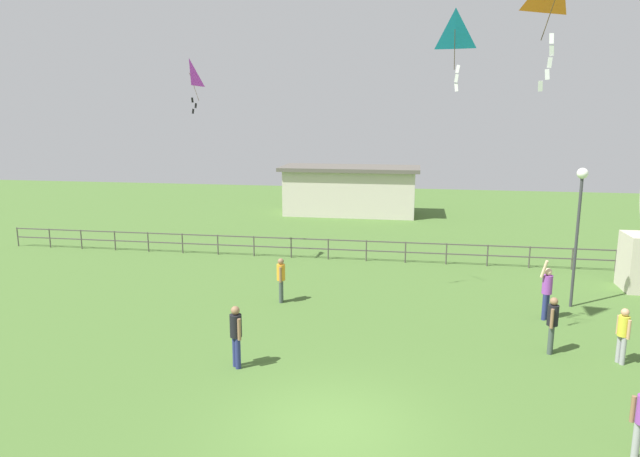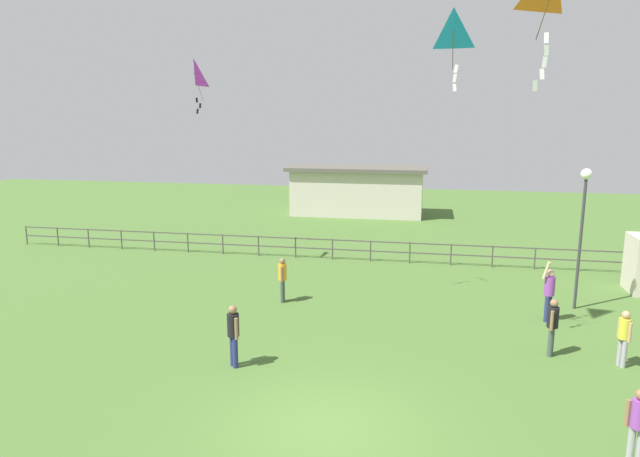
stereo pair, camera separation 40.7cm
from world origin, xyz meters
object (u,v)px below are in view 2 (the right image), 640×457
at_px(person_2, 233,332).
at_px(person_4, 282,277).
at_px(person_1, 549,291).
at_px(person_5, 552,323).
at_px(person_0, 638,422).
at_px(kite_3, 194,74).
at_px(person_3, 624,335).
at_px(lamppost, 583,209).
at_px(kite_4, 453,32).

relative_size(person_2, person_4, 1.05).
xyz_separation_m(person_1, person_5, (-0.43, -2.77, -0.08)).
xyz_separation_m(person_0, person_4, (-8.91, 7.96, 0.02)).
bearing_deg(person_2, kite_3, 117.26).
distance_m(person_0, person_5, 5.00).
xyz_separation_m(person_3, kite_3, (-14.55, 6.98, 7.19)).
xyz_separation_m(lamppost, person_0, (-1.01, -9.18, -2.54)).
relative_size(lamppost, person_5, 2.96).
bearing_deg(person_5, person_0, -83.57).
height_order(lamppost, person_1, lamppost).
xyz_separation_m(person_0, person_2, (-8.83, 2.65, 0.07)).
bearing_deg(person_5, person_4, 160.27).
bearing_deg(lamppost, person_3, -88.58).
bearing_deg(person_2, lamppost, 33.58).
relative_size(person_1, person_2, 1.19).
distance_m(lamppost, person_4, 10.31).
distance_m(person_4, kite_3, 9.19).
bearing_deg(person_2, kite_4, 14.23).
xyz_separation_m(person_4, kite_4, (5.35, -3.98, 7.51)).
xyz_separation_m(person_2, person_4, (-0.09, 5.32, -0.05)).
height_order(person_2, kite_3, kite_3).
xyz_separation_m(person_2, kite_3, (-4.60, 8.92, 7.10)).
bearing_deg(person_4, person_0, -41.77).
distance_m(person_0, kite_4, 9.23).
relative_size(person_2, kite_4, 0.88).
xyz_separation_m(lamppost, kite_4, (-4.57, -5.20, 4.99)).
bearing_deg(kite_4, kite_3, 142.43).
height_order(person_0, kite_4, kite_4).
bearing_deg(person_0, person_4, 138.23).
bearing_deg(person_4, person_5, -19.73).
xyz_separation_m(person_0, person_3, (1.12, 4.59, -0.01)).
relative_size(person_1, person_4, 1.26).
distance_m(person_5, kite_4, 8.13).
relative_size(person_4, kite_3, 0.73).
relative_size(person_2, person_3, 1.10).
bearing_deg(person_1, lamppost, 51.57).
distance_m(lamppost, kite_4, 8.53).
height_order(person_3, kite_3, kite_3).
relative_size(person_1, kite_4, 1.06).
distance_m(lamppost, person_3, 5.26).
height_order(person_3, person_5, person_5).
relative_size(lamppost, person_3, 3.12).
relative_size(person_4, kite_4, 0.84).
height_order(person_1, person_5, person_1).
bearing_deg(person_2, person_1, 30.35).
bearing_deg(kite_3, person_4, -38.63).
relative_size(person_5, kite_4, 0.85).
distance_m(kite_3, kite_4, 12.44).
xyz_separation_m(person_0, kite_4, (-3.56, 3.98, 7.53)).
bearing_deg(person_5, kite_4, -161.85).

